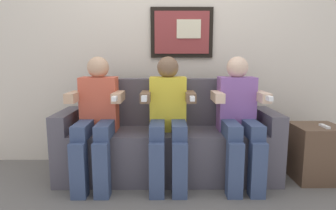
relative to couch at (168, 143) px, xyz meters
name	(u,v)px	position (x,y,z in m)	size (l,w,h in m)	color
ground_plane	(168,190)	(0.00, -0.33, -0.31)	(5.68, 5.68, 0.00)	#66605B
back_wall_assembly	(168,38)	(0.00, 0.44, 0.99)	(4.37, 0.10, 2.60)	beige
couch	(168,143)	(0.00, 0.00, 0.00)	(1.97, 0.58, 0.90)	#514C56
person_on_left	(97,116)	(-0.61, -0.17, 0.29)	(0.46, 0.56, 1.11)	#D8593F
person_in_middle	(168,116)	(0.00, -0.17, 0.29)	(0.46, 0.56, 1.11)	yellow
person_on_right	(239,116)	(0.61, -0.17, 0.29)	(0.46, 0.56, 1.11)	#8C59A5
side_table_right	(315,153)	(1.34, -0.11, -0.06)	(0.40, 0.40, 0.50)	brown
spare_remote_on_table	(325,126)	(1.36, -0.17, 0.20)	(0.04, 0.13, 0.02)	white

